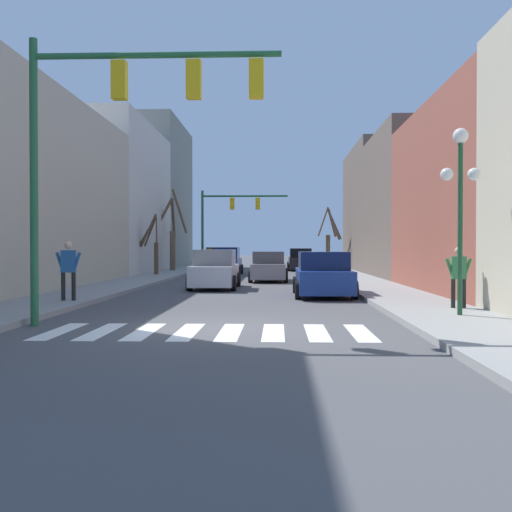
{
  "coord_description": "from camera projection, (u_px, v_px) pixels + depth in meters",
  "views": [
    {
      "loc": [
        1.44,
        -13.03,
        1.76
      ],
      "look_at": [
        0.21,
        20.4,
        1.28
      ],
      "focal_mm": 42.0,
      "sensor_mm": 36.0,
      "label": 1
    }
  ],
  "objects": [
    {
      "name": "building_row_right",
      "position": [
        450.0,
        202.0,
        29.14
      ],
      "size": [
        6.0,
        42.83,
        8.94
      ],
      "color": "#BCB299",
      "rests_on": "ground_plane"
    },
    {
      "name": "car_driving_toward_lane",
      "position": [
        300.0,
        260.0,
        45.6
      ],
      "size": [
        1.98,
        4.84,
        1.69
      ],
      "rotation": [
        0.0,
        0.0,
        1.57
      ],
      "color": "black",
      "rests_on": "ground_plane"
    },
    {
      "name": "car_parked_left_mid",
      "position": [
        226.0,
        262.0,
        38.16
      ],
      "size": [
        1.96,
        4.84,
        1.77
      ],
      "rotation": [
        0.0,
        0.0,
        -1.57
      ],
      "color": "navy",
      "rests_on": "ground_plane"
    },
    {
      "name": "street_tree_right_near",
      "position": [
        172.0,
        234.0,
        42.44
      ],
      "size": [
        2.52,
        2.69,
        5.76
      ],
      "color": "brown",
      "rests_on": "sidewalk_left"
    },
    {
      "name": "ground_plane",
      "position": [
        212.0,
        328.0,
        13.1
      ],
      "size": [
        240.0,
        240.0,
        0.0
      ],
      "primitive_type": "plane",
      "color": "#4C4C4F"
    },
    {
      "name": "traffic_signal_far",
      "position": [
        227.0,
        213.0,
        43.05
      ],
      "size": [
        6.24,
        0.28,
        5.86
      ],
      "color": "#236038",
      "rests_on": "ground_plane"
    },
    {
      "name": "traffic_signal_near",
      "position": [
        123.0,
        115.0,
        13.25
      ],
      "size": [
        5.62,
        0.28,
        6.41
      ],
      "color": "#236038",
      "rests_on": "ground_plane"
    },
    {
      "name": "building_row_left",
      "position": [
        72.0,
        179.0,
        32.76
      ],
      "size": [
        6.0,
        50.51,
        13.37
      ],
      "color": "tan",
      "rests_on": "ground_plane"
    },
    {
      "name": "pedestrian_on_left_sidewalk",
      "position": [
        459.0,
        272.0,
        15.93
      ],
      "size": [
        0.7,
        0.23,
        1.62
      ],
      "rotation": [
        0.0,
        0.0,
        6.23
      ],
      "color": "black",
      "rests_on": "sidewalk_right"
    },
    {
      "name": "pedestrian_waiting_at_curb",
      "position": [
        68.0,
        265.0,
        18.14
      ],
      "size": [
        0.78,
        0.28,
        1.8
      ],
      "rotation": [
        0.0,
        0.0,
        0.12
      ],
      "color": "black",
      "rests_on": "sidewalk_left"
    },
    {
      "name": "street_lamp_right_corner",
      "position": [
        460.0,
        183.0,
        14.23
      ],
      "size": [
        0.95,
        0.36,
        4.45
      ],
      "color": "#1E4C2D",
      "rests_on": "sidewalk_right"
    },
    {
      "name": "car_parked_right_mid",
      "position": [
        323.0,
        275.0,
        21.67
      ],
      "size": [
        2.11,
        4.67,
        1.6
      ],
      "rotation": [
        0.0,
        0.0,
        1.57
      ],
      "color": "navy",
      "rests_on": "ground_plane"
    },
    {
      "name": "crosswalk_stripes",
      "position": [
        209.0,
        332.0,
        12.45
      ],
      "size": [
        6.75,
        2.6,
        0.01
      ],
      "color": "white",
      "rests_on": "ground_plane"
    },
    {
      "name": "car_driving_away_lane",
      "position": [
        269.0,
        267.0,
        31.13
      ],
      "size": [
        1.97,
        4.43,
        1.55
      ],
      "rotation": [
        0.0,
        0.0,
        1.57
      ],
      "color": "gray",
      "rests_on": "ground_plane"
    },
    {
      "name": "street_tree_left_mid",
      "position": [
        153.0,
        245.0,
        35.82
      ],
      "size": [
        1.31,
        1.37,
        3.64
      ],
      "color": "brown",
      "rests_on": "sidewalk_left"
    },
    {
      "name": "street_tree_right_far",
      "position": [
        330.0,
        239.0,
        45.62
      ],
      "size": [
        1.91,
        1.73,
        4.7
      ],
      "color": "brown",
      "rests_on": "sidewalk_right"
    },
    {
      "name": "car_at_intersection",
      "position": [
        215.0,
        270.0,
        25.55
      ],
      "size": [
        2.0,
        4.55,
        1.67
      ],
      "rotation": [
        0.0,
        0.0,
        -1.57
      ],
      "color": "silver",
      "rests_on": "ground_plane"
    },
    {
      "name": "car_parked_right_far",
      "position": [
        218.0,
        260.0,
        45.72
      ],
      "size": [
        1.98,
        4.21,
        1.77
      ],
      "rotation": [
        0.0,
        0.0,
        1.57
      ],
      "color": "#A38423",
      "rests_on": "ground_plane"
    },
    {
      "name": "sidewalk_right",
      "position": [
        468.0,
        326.0,
        12.89
      ],
      "size": [
        2.56,
        90.0,
        0.15
      ],
      "color": "gray",
      "rests_on": "ground_plane"
    }
  ]
}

